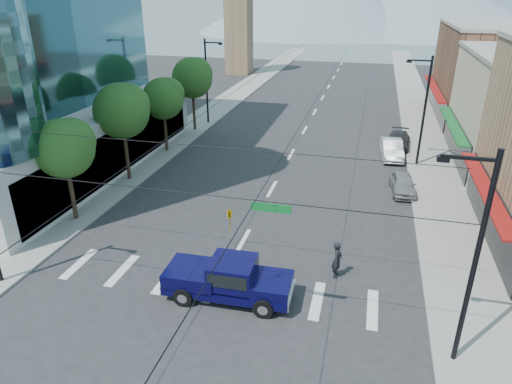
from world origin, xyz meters
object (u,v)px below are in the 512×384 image
pickup_truck (228,278)px  parked_car_far (399,141)px  parked_car_mid (392,149)px  pedestrian (337,260)px  parked_car_near (403,184)px

pickup_truck → parked_car_far: bearing=69.8°
pickup_truck → parked_car_mid: bearing=69.1°
pickup_truck → parked_car_far: pickup_truck is taller
pedestrian → parked_car_mid: (3.04, 19.60, -0.21)m
pickup_truck → pedestrian: pickup_truck is taller
pickup_truck → pedestrian: size_ratio=3.11×
parked_car_near → parked_car_mid: bearing=89.7°
parked_car_mid → parked_car_far: (0.68, 3.00, -0.10)m
pedestrian → parked_car_mid: size_ratio=0.42×
parked_car_near → parked_car_mid: parked_car_mid is taller
pickup_truck → pedestrian: bearing=30.5°
parked_car_mid → parked_car_near: bearing=-89.7°
pedestrian → parked_car_near: (3.72, 11.99, -0.31)m
pickup_truck → parked_car_near: 17.37m
pickup_truck → parked_car_mid: (7.95, 22.69, -0.29)m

